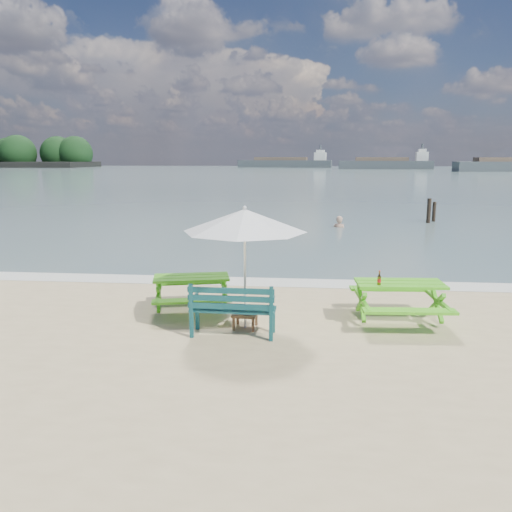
# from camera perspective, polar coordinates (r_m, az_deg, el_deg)

# --- Properties ---
(sea) EXTENTS (300.00, 300.00, 0.00)m
(sea) POSITION_cam_1_polar(r_m,az_deg,el_deg) (92.72, 5.17, 9.31)
(sea) COLOR slate
(sea) RESTS_ON ground
(foam_strip) EXTENTS (22.00, 0.90, 0.01)m
(foam_strip) POSITION_cam_1_polar(r_m,az_deg,el_deg) (12.68, 2.67, -3.03)
(foam_strip) COLOR silver
(foam_strip) RESTS_ON ground
(picnic_table_left) EXTENTS (1.87, 2.00, 0.73)m
(picnic_table_left) POSITION_cam_1_polar(r_m,az_deg,el_deg) (10.41, -7.34, -4.35)
(picnic_table_left) COLOR #44A218
(picnic_table_left) RESTS_ON ground
(picnic_table_right) EXTENTS (1.74, 1.92, 0.79)m
(picnic_table_right) POSITION_cam_1_polar(r_m,az_deg,el_deg) (10.02, 16.01, -5.16)
(picnic_table_right) COLOR #4DBB1C
(picnic_table_right) RESTS_ON ground
(park_bench) EXTENTS (1.53, 0.56, 0.93)m
(park_bench) POSITION_cam_1_polar(r_m,az_deg,el_deg) (8.98, -2.64, -7.25)
(park_bench) COLOR #104246
(park_bench) RESTS_ON ground
(side_table) EXTENTS (0.48, 0.48, 0.29)m
(side_table) POSITION_cam_1_polar(r_m,az_deg,el_deg) (9.36, -1.24, -7.32)
(side_table) COLOR brown
(side_table) RESTS_ON ground
(patio_umbrella) EXTENTS (2.41, 2.41, 2.22)m
(patio_umbrella) POSITION_cam_1_polar(r_m,az_deg,el_deg) (8.94, -1.29, 4.09)
(patio_umbrella) COLOR silver
(patio_umbrella) RESTS_ON ground
(beer_bottle) EXTENTS (0.07, 0.07, 0.27)m
(beer_bottle) POSITION_cam_1_polar(r_m,az_deg,el_deg) (9.59, 13.90, -2.70)
(beer_bottle) COLOR brown
(beer_bottle) RESTS_ON picnic_table_right
(swimmer) EXTENTS (0.75, 0.64, 1.75)m
(swimmer) POSITION_cam_1_polar(r_m,az_deg,el_deg) (23.03, 9.45, 2.39)
(swimmer) COLOR tan
(swimmer) RESTS_ON ground
(mooring_pilings) EXTENTS (0.58, 0.78, 1.38)m
(mooring_pilings) POSITION_cam_1_polar(r_m,az_deg,el_deg) (25.68, 19.35, 4.64)
(mooring_pilings) COLOR black
(mooring_pilings) RESTS_ON ground
(cargo_ships) EXTENTS (141.01, 43.01, 4.40)m
(cargo_ships) POSITION_cam_1_polar(r_m,az_deg,el_deg) (139.70, 25.69, 9.40)
(cargo_ships) COLOR #3B4346
(cargo_ships) RESTS_ON ground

